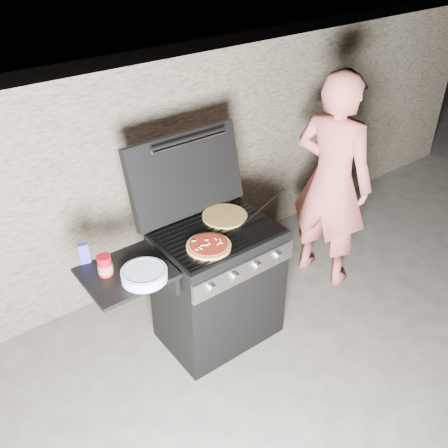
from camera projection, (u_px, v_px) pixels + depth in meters
ground at (219, 332)px, 3.75m from camera, size 50.00×50.00×0.00m
stone_wall at (139, 174)px, 3.96m from camera, size 8.00×0.35×1.80m
gas_grill at (189, 300)px, 3.38m from camera, size 1.34×0.79×0.91m
pizza_topped at (209, 245)px, 3.09m from camera, size 0.34×0.34×0.03m
pizza_plain at (225, 216)px, 3.39m from camera, size 0.32×0.32×0.02m
sauce_jar at (105, 265)px, 2.86m from camera, size 0.09×0.09×0.13m
blue_carton at (84, 253)px, 2.96m from camera, size 0.07×0.05×0.13m
plate_stack at (144, 275)px, 2.84m from camera, size 0.27×0.27×0.06m
person at (332, 182)px, 3.88m from camera, size 0.57×0.73×1.77m
tongs at (263, 207)px, 3.42m from camera, size 0.48×0.11×0.10m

